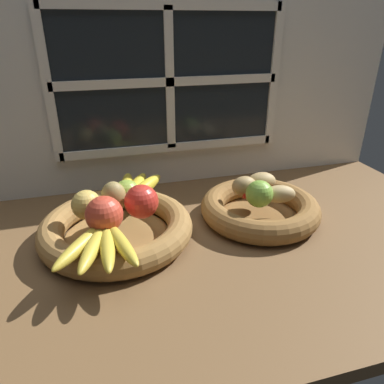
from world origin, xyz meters
The scene contains 16 objects.
ground_plane centered at (0.00, 0.00, -1.50)cm, with size 140.00×90.00×3.00cm, color brown.
back_wall centered at (0.00, 29.77, 27.88)cm, with size 140.00×4.60×55.00cm.
fruit_bowl_left centered at (-19.37, -0.17, 2.76)cm, with size 35.33×35.33×5.87cm.
fruit_bowl_right centered at (16.85, -0.17, 2.77)cm, with size 30.30×30.30×5.87cm.
apple_red_front centered at (-21.77, -5.71, 9.83)cm, with size 7.92×7.92×7.92cm, color #CC422D.
apple_green_back centered at (-16.02, 4.84, 9.13)cm, with size 6.53×6.53×6.53cm, color #8CAD3D.
apple_red_right centered at (-13.42, -1.66, 9.73)cm, with size 7.73×7.73×7.73cm, color red.
apple_golden_left centered at (-25.31, 1.07, 9.23)cm, with size 6.72×6.72×6.72cm, color #DBB756.
pear_brown centered at (-19.24, 2.51, 9.64)cm, with size 5.47×5.86×7.55cm, color olive.
banana_bunch_front centered at (-22.98, -12.61, 7.29)cm, with size 16.96×18.95×2.84cm.
banana_bunch_back centered at (-13.32, 10.85, 7.52)cm, with size 13.46×18.63×3.30cm.
potato_oblong centered at (13.28, 2.61, 8.42)cm, with size 6.46×4.89×5.10cm, color #A38451.
potato_back centered at (18.84, 4.20, 8.32)cm, with size 7.68×5.36×4.91cm, color tan.
potato_small centered at (20.03, -3.35, 8.05)cm, with size 7.94×4.47×4.36cm, color tan.
lime_near centered at (14.29, -4.02, 9.15)cm, with size 6.56×6.56×6.56cm, color #7AAD3D.
chili_pepper centered at (18.85, -0.23, 6.72)cm, with size 1.69×1.69×13.04cm, color red.
Camera 1 is at (-21.59, -73.13, 46.00)cm, focal length 33.39 mm.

